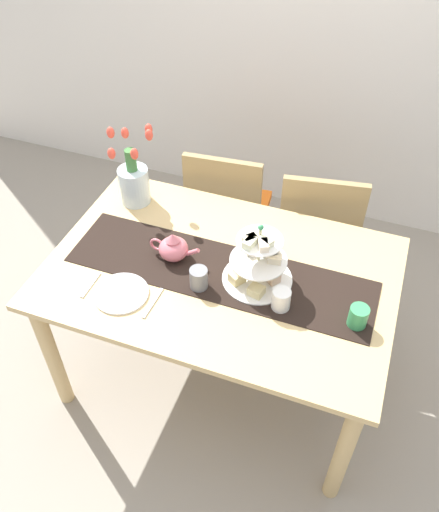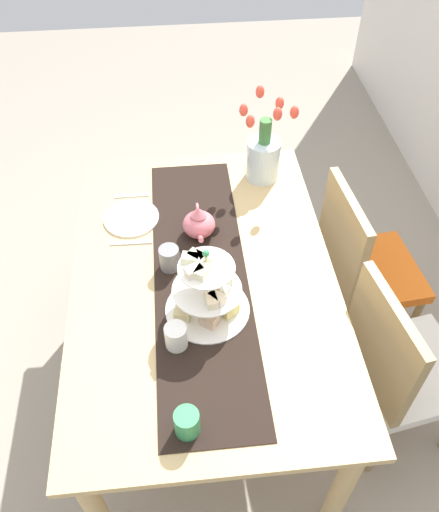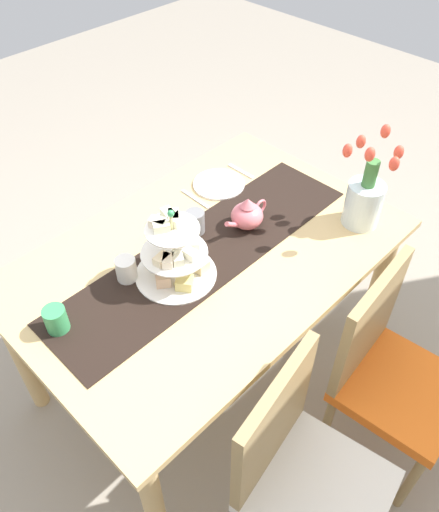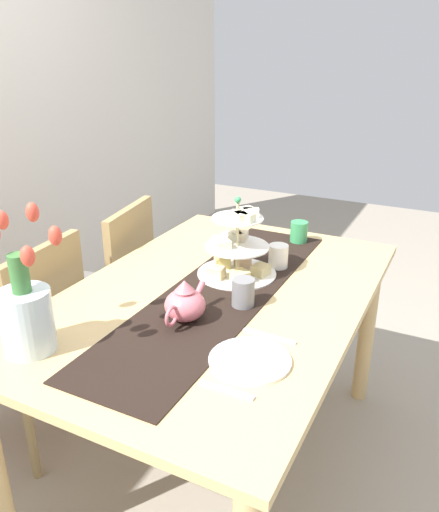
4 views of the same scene
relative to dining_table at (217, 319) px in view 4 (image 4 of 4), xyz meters
name	(u,v)px [view 4 (image 4 of 4)]	position (x,y,z in m)	size (l,w,h in m)	color
ground_plane	(217,460)	(0.00, 0.00, -0.66)	(8.00, 8.00, 0.00)	gray
dining_table	(217,319)	(0.00, 0.00, 0.00)	(1.51, 0.99, 0.77)	tan
chair_left	(29,339)	(-0.22, 0.72, -0.16)	(0.46, 0.46, 0.91)	#9C8254
chair_right	(112,287)	(0.30, 0.72, -0.16)	(0.48, 0.48, 0.91)	#9C8254
table_runner	(220,293)	(0.00, -0.01, 0.11)	(1.34, 0.35, 0.00)	black
tiered_cake_stand	(237,251)	(0.16, 0.00, 0.21)	(0.30, 0.30, 0.30)	beige
teapot	(185,304)	(-0.22, 0.00, 0.17)	(0.24, 0.13, 0.14)	#D66B75
tulip_vase	(26,310)	(-0.56, 0.31, 0.24)	(0.21, 0.23, 0.41)	silver
dinner_plate_left	(250,360)	(-0.34, -0.28, 0.11)	(0.23, 0.23, 0.01)	white
fork_left	(227,390)	(-0.48, -0.28, 0.11)	(0.02, 0.15, 0.01)	silver
knife_left	(269,336)	(-0.19, -0.28, 0.11)	(0.01, 0.17, 0.01)	silver
mug_grey	(243,292)	(-0.05, -0.12, 0.16)	(0.08, 0.08, 0.10)	slate
mug_white_text	(278,257)	(0.30, -0.12, 0.16)	(0.08, 0.08, 0.10)	white
mug_orange	(299,232)	(0.60, -0.10, 0.16)	(0.08, 0.08, 0.10)	#389356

